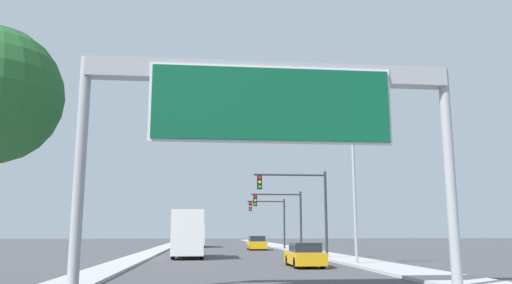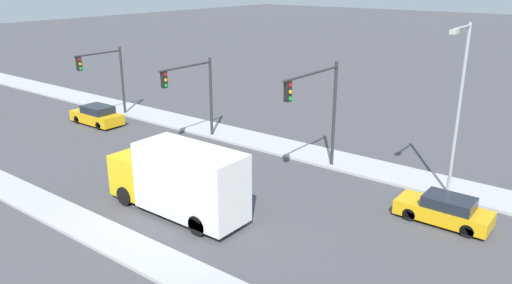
% 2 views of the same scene
% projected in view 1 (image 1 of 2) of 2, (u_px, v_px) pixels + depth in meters
% --- Properties ---
extents(sidewalk_right, '(3.00, 120.00, 0.15)m').
position_uv_depth(sidewalk_right, '(290.00, 248.00, 58.42)').
color(sidewalk_right, '#ACACAC').
rests_on(sidewalk_right, ground).
extents(median_strip_left, '(2.00, 120.00, 0.15)m').
position_uv_depth(median_strip_left, '(161.00, 249.00, 56.94)').
color(median_strip_left, '#ACACAC').
rests_on(median_strip_left, ground).
extents(sign_gantry, '(13.28, 0.73, 7.96)m').
position_uv_depth(sign_gantry, '(272.00, 103.00, 17.53)').
color(sign_gantry, '#9EA0A5').
rests_on(sign_gantry, ground).
extents(car_far_left, '(1.71, 4.35, 1.40)m').
position_uv_depth(car_far_left, '(305.00, 255.00, 28.81)').
color(car_far_left, gold).
rests_on(car_far_left, ground).
extents(car_far_center, '(1.89, 4.59, 1.54)m').
position_uv_depth(car_far_center, '(257.00, 243.00, 55.49)').
color(car_far_center, gold).
rests_on(car_far_center, ground).
extents(truck_box_primary, '(2.35, 7.78, 3.60)m').
position_uv_depth(truck_box_primary, '(189.00, 234.00, 38.71)').
color(truck_box_primary, yellow).
rests_on(truck_box_primary, ground).
extents(truck_box_secondary, '(2.49, 7.87, 3.08)m').
position_uv_depth(truck_box_secondary, '(195.00, 235.00, 65.54)').
color(truck_box_secondary, yellow).
rests_on(truck_box_secondary, ground).
extents(traffic_light_near_intersection, '(5.55, 0.32, 6.52)m').
position_uv_depth(traffic_light_near_intersection, '(303.00, 198.00, 37.39)').
color(traffic_light_near_intersection, '#2D2D30').
rests_on(traffic_light_near_intersection, ground).
extents(traffic_light_mid_block, '(4.82, 0.32, 5.79)m').
position_uv_depth(traffic_light_mid_block, '(284.00, 211.00, 47.10)').
color(traffic_light_mid_block, '#2D2D30').
rests_on(traffic_light_mid_block, ground).
extents(traffic_light_far_intersection, '(4.33, 0.32, 5.72)m').
position_uv_depth(traffic_light_far_intersection, '(272.00, 215.00, 56.90)').
color(traffic_light_far_intersection, '#2D2D30').
rests_on(traffic_light_far_intersection, ground).
extents(street_lamp_right, '(2.74, 0.28, 9.12)m').
position_uv_depth(street_lamp_right, '(349.00, 176.00, 30.78)').
color(street_lamp_right, '#9EA0A5').
rests_on(street_lamp_right, ground).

